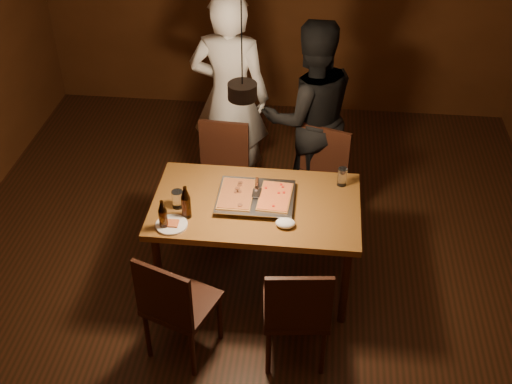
# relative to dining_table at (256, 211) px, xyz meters

# --- Properties ---
(room_shell) EXTENTS (6.00, 6.00, 6.00)m
(room_shell) POSITION_rel_dining_table_xyz_m (-0.06, -0.19, 0.72)
(room_shell) COLOR #3B1B10
(room_shell) RESTS_ON ground
(dining_table) EXTENTS (1.50, 0.90, 0.75)m
(dining_table) POSITION_rel_dining_table_xyz_m (0.00, 0.00, 0.00)
(dining_table) COLOR brown
(dining_table) RESTS_ON floor
(chair_far_left) EXTENTS (0.44, 0.44, 0.49)m
(chair_far_left) POSITION_rel_dining_table_xyz_m (-0.37, 0.77, -0.14)
(chair_far_left) COLOR #38190F
(chair_far_left) RESTS_ON floor
(chair_far_right) EXTENTS (0.53, 0.53, 0.49)m
(chair_far_right) POSITION_rel_dining_table_xyz_m (0.45, 0.76, -0.14)
(chair_far_right) COLOR #38190F
(chair_far_right) RESTS_ON floor
(chair_near_left) EXTENTS (0.54, 0.54, 0.49)m
(chair_near_left) POSITION_rel_dining_table_xyz_m (-0.45, -0.81, -0.14)
(chair_near_left) COLOR #38190F
(chair_near_left) RESTS_ON floor
(chair_near_right) EXTENTS (0.47, 0.47, 0.49)m
(chair_near_right) POSITION_rel_dining_table_xyz_m (0.35, -0.78, -0.14)
(chair_near_right) COLOR #38190F
(chair_near_right) RESTS_ON floor
(pizza_tray) EXTENTS (0.58, 0.48, 0.05)m
(pizza_tray) POSITION_rel_dining_table_xyz_m (-0.00, 0.02, 0.10)
(pizza_tray) COLOR silver
(pizza_tray) RESTS_ON dining_table
(pizza_meat) EXTENTS (0.24, 0.38, 0.02)m
(pizza_meat) POSITION_rel_dining_table_xyz_m (-0.15, 0.02, 0.13)
(pizza_meat) COLOR maroon
(pizza_meat) RESTS_ON pizza_tray
(pizza_cheese) EXTENTS (0.25, 0.37, 0.02)m
(pizza_cheese) POSITION_rel_dining_table_xyz_m (0.14, 0.02, 0.13)
(pizza_cheese) COLOR gold
(pizza_cheese) RESTS_ON pizza_tray
(spatula) EXTENTS (0.10, 0.24, 0.04)m
(spatula) POSITION_rel_dining_table_xyz_m (-0.01, 0.04, 0.14)
(spatula) COLOR silver
(spatula) RESTS_ON pizza_tray
(beer_bottle_a) EXTENTS (0.06, 0.06, 0.23)m
(beer_bottle_a) POSITION_rel_dining_table_xyz_m (-0.60, -0.34, 0.19)
(beer_bottle_a) COLOR black
(beer_bottle_a) RESTS_ON dining_table
(beer_bottle_b) EXTENTS (0.07, 0.07, 0.26)m
(beer_bottle_b) POSITION_rel_dining_table_xyz_m (-0.47, -0.20, 0.20)
(beer_bottle_b) COLOR black
(beer_bottle_b) RESTS_ON dining_table
(water_glass_left) EXTENTS (0.08, 0.08, 0.13)m
(water_glass_left) POSITION_rel_dining_table_xyz_m (-0.55, -0.10, 0.14)
(water_glass_left) COLOR silver
(water_glass_left) RESTS_ON dining_table
(water_glass_right) EXTENTS (0.07, 0.07, 0.14)m
(water_glass_right) POSITION_rel_dining_table_xyz_m (0.61, 0.30, 0.15)
(water_glass_right) COLOR silver
(water_glass_right) RESTS_ON dining_table
(plate_slice) EXTENTS (0.22, 0.22, 0.03)m
(plate_slice) POSITION_rel_dining_table_xyz_m (-0.55, -0.32, 0.08)
(plate_slice) COLOR white
(plate_slice) RESTS_ON dining_table
(napkin) EXTENTS (0.14, 0.11, 0.06)m
(napkin) POSITION_rel_dining_table_xyz_m (0.23, -0.24, 0.10)
(napkin) COLOR white
(napkin) RESTS_ON dining_table
(diner_white) EXTENTS (0.71, 0.49, 1.88)m
(diner_white) POSITION_rel_dining_table_xyz_m (-0.36, 1.21, 0.26)
(diner_white) COLOR silver
(diner_white) RESTS_ON floor
(diner_dark) EXTENTS (0.99, 0.87, 1.71)m
(diner_dark) POSITION_rel_dining_table_xyz_m (0.34, 1.11, 0.18)
(diner_dark) COLOR black
(diner_dark) RESTS_ON floor
(pendant_lamp) EXTENTS (0.18, 0.18, 1.10)m
(pendant_lamp) POSITION_rel_dining_table_xyz_m (-0.06, -0.19, 1.08)
(pendant_lamp) COLOR black
(pendant_lamp) RESTS_ON ceiling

